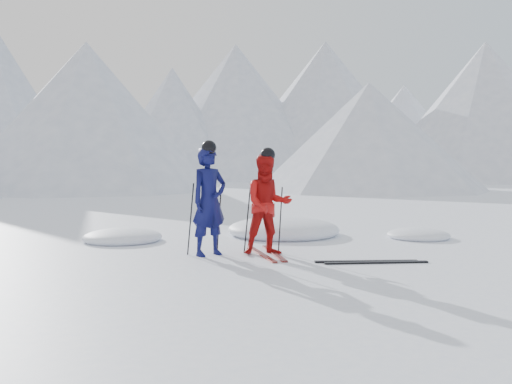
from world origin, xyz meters
name	(u,v)px	position (x,y,z in m)	size (l,w,h in m)	color
ground	(368,251)	(0.00, 0.00, 0.00)	(160.00, 160.00, 0.00)	white
mountain_range	(205,102)	(5.71, 35.31, 6.72)	(106.15, 62.94, 15.53)	#B2BCD1
skier_blue	(209,201)	(-2.91, 0.49, 0.95)	(0.70, 0.46, 1.91)	#0B0E44
skier_red	(268,204)	(-1.91, 0.23, 0.89)	(0.87, 0.68, 1.79)	#AE0F0D
pole_blue_left	(191,219)	(-3.21, 0.64, 0.64)	(0.02, 0.02, 1.27)	black
pole_blue_right	(219,217)	(-2.66, 0.74, 0.64)	(0.02, 0.02, 1.27)	black
pole_red_left	(247,220)	(-2.21, 0.48, 0.60)	(0.02, 0.02, 1.19)	black
pole_red_right	(280,220)	(-1.61, 0.38, 0.60)	(0.02, 0.02, 1.19)	black
ski_worn_left	(261,254)	(-2.03, 0.23, 0.01)	(0.09, 1.70, 0.03)	black
ski_worn_right	(274,253)	(-1.79, 0.23, 0.01)	(0.09, 1.70, 0.03)	black
ski_loose_a	(366,261)	(-0.65, -1.01, 0.01)	(0.09, 1.70, 0.03)	black
ski_loose_b	(376,263)	(-0.55, -1.16, 0.01)	(0.09, 1.70, 0.03)	black
snow_lumps	(292,237)	(-0.60, 2.17, 0.00)	(9.62, 5.43, 0.55)	white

